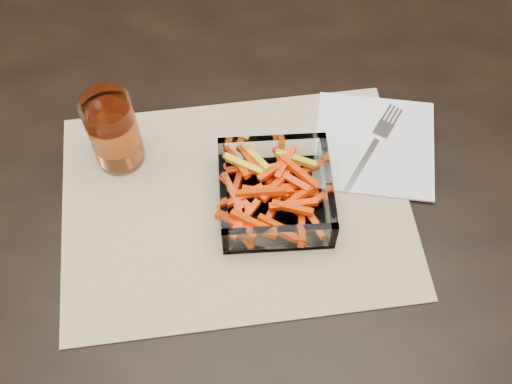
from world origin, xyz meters
TOP-DOWN VIEW (x-y plane):
  - dining_table at (0.00, 0.00)m, footprint 1.60×0.90m
  - placemat at (-0.12, 0.01)m, footprint 0.49×0.39m
  - glass_bowl at (-0.07, 0.02)m, footprint 0.15×0.15m
  - tumbler at (-0.27, 0.09)m, footprint 0.07×0.07m
  - napkin at (0.07, 0.11)m, footprint 0.18×0.18m
  - fork at (0.07, 0.11)m, footprint 0.09×0.15m

SIDE VIEW (x-z plane):
  - dining_table at x=0.00m, z-range 0.29..1.04m
  - placemat at x=-0.12m, z-range 0.75..0.75m
  - napkin at x=0.07m, z-range 0.75..0.76m
  - fork at x=0.07m, z-range 0.76..0.76m
  - glass_bowl at x=-0.07m, z-range 0.75..0.80m
  - tumbler at x=-0.27m, z-range 0.75..0.86m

